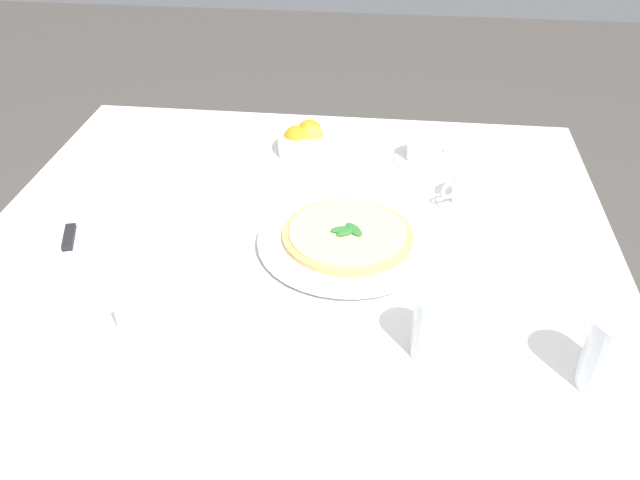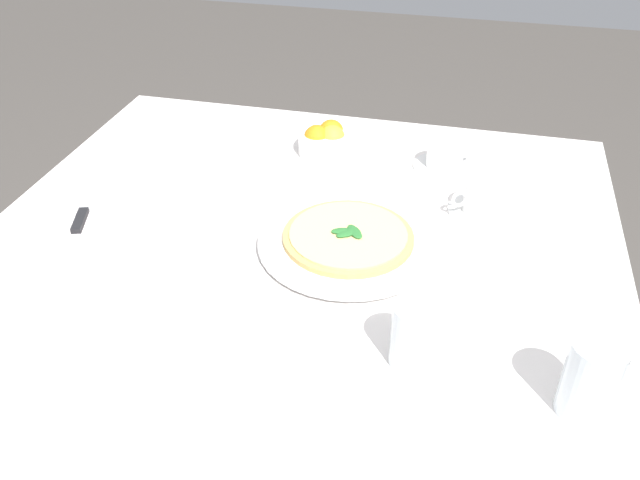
% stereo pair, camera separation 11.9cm
% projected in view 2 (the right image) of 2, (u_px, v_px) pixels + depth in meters
% --- Properties ---
extents(dining_table, '(1.17, 1.17, 0.74)m').
position_uv_depth(dining_table, '(293.00, 305.00, 1.27)').
color(dining_table, white).
rests_on(dining_table, ground_plane).
extents(pizza_plate, '(0.32, 0.32, 0.02)m').
position_uv_depth(pizza_plate, '(348.00, 242.00, 1.20)').
color(pizza_plate, white).
rests_on(pizza_plate, dining_table).
extents(pizza, '(0.23, 0.23, 0.02)m').
position_uv_depth(pizza, '(348.00, 236.00, 1.19)').
color(pizza, '#DBAD60').
rests_on(pizza, pizza_plate).
extents(coffee_cup_far_right, '(0.13, 0.13, 0.06)m').
position_uv_depth(coffee_cup_far_right, '(483.00, 200.00, 1.29)').
color(coffee_cup_far_right, white).
rests_on(coffee_cup_far_right, dining_table).
extents(coffee_cup_back_corner, '(0.13, 0.13, 0.06)m').
position_uv_depth(coffee_cup_back_corner, '(445.00, 156.00, 1.43)').
color(coffee_cup_back_corner, white).
rests_on(coffee_cup_back_corner, dining_table).
extents(water_glass_near_right, '(0.07, 0.07, 0.10)m').
position_uv_depth(water_glass_near_right, '(415.00, 339.00, 0.95)').
color(water_glass_near_right, white).
rests_on(water_glass_near_right, dining_table).
extents(water_glass_right_edge, '(0.07, 0.07, 0.12)m').
position_uv_depth(water_glass_right_edge, '(590.00, 383.00, 0.87)').
color(water_glass_right_edge, white).
rests_on(water_glass_right_edge, dining_table).
extents(napkin_folded, '(0.24, 0.17, 0.02)m').
position_uv_depth(napkin_folded, '(87.00, 213.00, 1.28)').
color(napkin_folded, white).
rests_on(napkin_folded, dining_table).
extents(dinner_knife, '(0.19, 0.08, 0.01)m').
position_uv_depth(dinner_knife, '(86.00, 206.00, 1.28)').
color(dinner_knife, silver).
rests_on(dinner_knife, napkin_folded).
extents(citrus_bowl, '(0.15, 0.15, 0.07)m').
position_uv_depth(citrus_bowl, '(330.00, 141.00, 1.50)').
color(citrus_bowl, white).
rests_on(citrus_bowl, dining_table).
extents(menu_card, '(0.09, 0.03, 0.06)m').
position_uv_depth(menu_card, '(129.00, 285.00, 1.07)').
color(menu_card, white).
rests_on(menu_card, dining_table).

